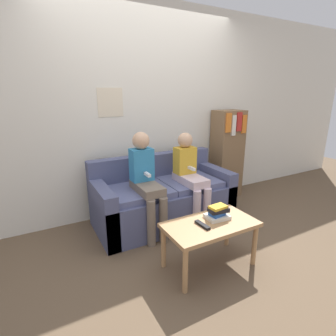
{
  "coord_description": "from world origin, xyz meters",
  "views": [
    {
      "loc": [
        -1.36,
        -2.14,
        1.55
      ],
      "look_at": [
        0.0,
        0.36,
        0.71
      ],
      "focal_mm": 28.0,
      "sensor_mm": 36.0,
      "label": 1
    }
  ],
  "objects": [
    {
      "name": "ground_plane",
      "position": [
        0.0,
        0.0,
        0.0
      ],
      "size": [
        10.0,
        10.0,
        0.0
      ],
      "primitive_type": "plane",
      "color": "brown"
    },
    {
      "name": "wall_back",
      "position": [
        -0.0,
        0.97,
        1.3
      ],
      "size": [
        8.0,
        0.06,
        2.6
      ],
      "color": "silver",
      "rests_on": "ground_plane"
    },
    {
      "name": "couch",
      "position": [
        0.0,
        0.49,
        0.29
      ],
      "size": [
        1.64,
        0.76,
        0.79
      ],
      "color": "#4C5175",
      "rests_on": "ground_plane"
    },
    {
      "name": "coffee_table",
      "position": [
        -0.04,
        -0.49,
        0.37
      ],
      "size": [
        0.83,
        0.45,
        0.43
      ],
      "color": "#AD7F51",
      "rests_on": "ground_plane"
    },
    {
      "name": "person_left",
      "position": [
        -0.29,
        0.32,
        0.65
      ],
      "size": [
        0.24,
        0.53,
        1.13
      ],
      "color": "#756656",
      "rests_on": "ground_plane"
    },
    {
      "name": "person_right",
      "position": [
        0.27,
        0.31,
        0.62
      ],
      "size": [
        0.24,
        0.53,
        1.09
      ],
      "color": "silver",
      "rests_on": "ground_plane"
    },
    {
      "name": "tv_remote",
      "position": [
        -0.13,
        -0.5,
        0.44
      ],
      "size": [
        0.05,
        0.17,
        0.02
      ],
      "rotation": [
        0.0,
        0.0,
        0.07
      ],
      "color": "black",
      "rests_on": "coffee_table"
    },
    {
      "name": "book_stack",
      "position": [
        0.07,
        -0.45,
        0.49
      ],
      "size": [
        0.22,
        0.17,
        0.13
      ],
      "color": "silver",
      "rests_on": "coffee_table"
    },
    {
      "name": "bookshelf",
      "position": [
        1.22,
        0.77,
        0.65
      ],
      "size": [
        0.42,
        0.32,
        1.29
      ],
      "color": "brown",
      "rests_on": "ground_plane"
    }
  ]
}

